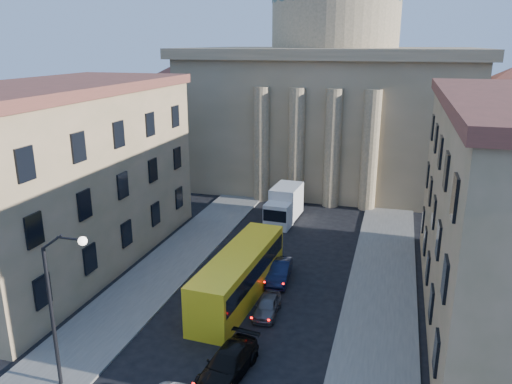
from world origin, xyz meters
TOP-DOWN VIEW (x-y plane):
  - sidewalk_left at (-8.50, 18.00)m, footprint 5.00×60.00m
  - sidewalk_right at (8.50, 18.00)m, footprint 5.00×60.00m
  - church at (0.00, 55.47)m, footprint 68.02×28.76m
  - building_left at (-17.00, 22.00)m, footprint 11.60×26.60m
  - street_lamp at (-6.97, 8.00)m, footprint 2.62×0.44m
  - car_right_mid at (0.80, 11.33)m, footprint 2.69×5.30m
  - car_right_far at (1.23, 18.17)m, footprint 1.58×3.65m
  - car_right_distant at (0.80, 23.29)m, footprint 1.96×4.62m
  - city_bus at (-1.31, 19.93)m, footprint 3.51×12.38m
  - box_truck at (-1.86, 36.48)m, footprint 2.84×6.48m

SIDE VIEW (x-z plane):
  - sidewalk_left at x=-8.50m, z-range 0.00..0.15m
  - sidewalk_right at x=8.50m, z-range 0.00..0.15m
  - car_right_far at x=1.23m, z-range 0.00..1.23m
  - car_right_mid at x=0.80m, z-range 0.00..1.47m
  - car_right_distant at x=0.80m, z-range 0.00..1.48m
  - box_truck at x=-1.86m, z-range -0.09..3.40m
  - city_bus at x=-1.31m, z-range 0.13..3.58m
  - street_lamp at x=-6.97m, z-range 0.87..9.70m
  - building_left at x=-17.00m, z-range 0.07..14.77m
  - church at x=0.00m, z-range -6.42..30.18m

